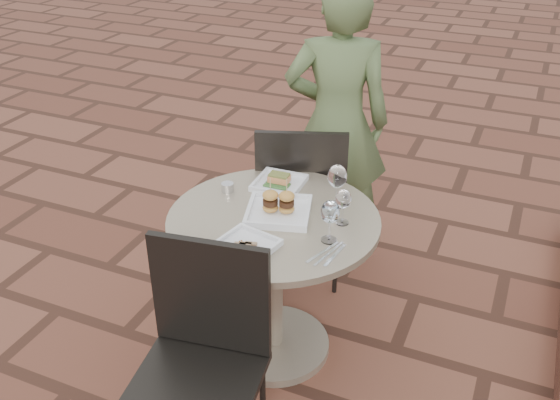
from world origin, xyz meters
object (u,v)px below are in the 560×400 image
at_px(chair_near, 202,347).
at_px(plate_sliders, 279,208).
at_px(cafe_table, 274,265).
at_px(chair_far, 301,193).
at_px(diner, 337,123).
at_px(plate_tuna, 245,246).
at_px(plate_salmon, 279,182).

height_order(chair_near, plate_sliders, chair_near).
distance_m(cafe_table, chair_far, 0.55).
distance_m(cafe_table, diner, 0.99).
relative_size(cafe_table, chair_near, 0.97).
height_order(diner, plate_tuna, diner).
xyz_separation_m(chair_near, plate_tuna, (-0.01, 0.38, 0.19)).
relative_size(chair_far, diner, 0.59).
bearing_deg(diner, chair_far, 64.74).
distance_m(diner, plate_tuna, 1.20).
bearing_deg(chair_far, plate_salmon, 69.47).
bearing_deg(plate_tuna, chair_near, -88.31).
relative_size(plate_salmon, plate_sliders, 0.67).
xyz_separation_m(cafe_table, plate_salmon, (-0.09, 0.26, 0.26)).
height_order(chair_far, diner, diner).
bearing_deg(plate_salmon, chair_near, -84.03).
relative_size(chair_near, plate_salmon, 4.24).
xyz_separation_m(chair_near, plate_salmon, (-0.09, 0.90, 0.20)).
relative_size(chair_near, plate_tuna, 3.68).
distance_m(plate_sliders, plate_tuna, 0.29).
height_order(diner, plate_salmon, diner).
bearing_deg(cafe_table, plate_salmon, 108.65).
relative_size(chair_far, plate_tuna, 3.68).
height_order(cafe_table, plate_sliders, plate_sliders).
bearing_deg(chair_far, chair_near, 74.36).
xyz_separation_m(plate_salmon, plate_tuna, (0.08, -0.52, -0.00)).
bearing_deg(plate_tuna, plate_sliders, 86.71).
distance_m(chair_far, plate_salmon, 0.34).
distance_m(cafe_table, chair_near, 0.64).
xyz_separation_m(cafe_table, plate_sliders, (0.01, 0.03, 0.28)).
distance_m(chair_near, plate_sliders, 0.70).
bearing_deg(plate_salmon, diner, 86.05).
relative_size(chair_far, chair_near, 1.00).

